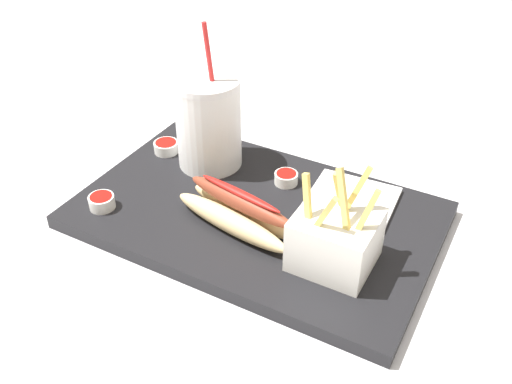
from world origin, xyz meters
name	(u,v)px	position (x,y,z in m)	size (l,w,h in m)	color
ground_plane	(256,226)	(0.00, 0.00, -0.01)	(2.40, 2.40, 0.02)	silver
food_tray	(256,215)	(0.00, 0.00, 0.01)	(0.49, 0.30, 0.02)	black
soda_cup	(209,122)	(-0.12, 0.07, 0.09)	(0.10, 0.10, 0.22)	white
fries_basket	(335,239)	(0.13, -0.05, 0.06)	(0.10, 0.09, 0.13)	white
hot_dog_1	(237,212)	(0.00, -0.04, 0.04)	(0.19, 0.09, 0.06)	#E5C689
ketchup_cup_1	(286,178)	(0.01, 0.08, 0.03)	(0.03, 0.03, 0.02)	white
ketchup_cup_2	(102,201)	(-0.19, -0.10, 0.03)	(0.04, 0.04, 0.02)	white
ketchup_cup_3	(166,146)	(-0.20, 0.06, 0.03)	(0.04, 0.04, 0.02)	white
napkin_stack	(352,199)	(0.11, 0.08, 0.02)	(0.12, 0.11, 0.01)	white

